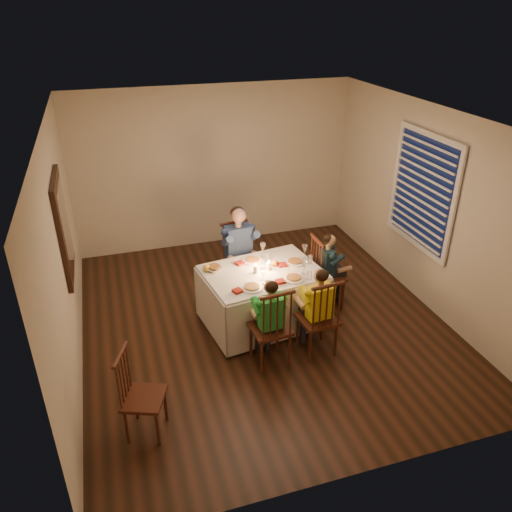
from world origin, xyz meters
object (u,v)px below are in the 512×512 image
object	(u,v)px
chair_end	(325,304)
chair_extra	(148,430)
chair_near_right	(315,350)
adult	(240,291)
serving_bowl	(214,269)
chair_near_left	(270,360)
child_yellow	(315,350)
child_green	(270,360)
dining_table	(262,286)
child_teal	(325,304)
chair_adult	(240,291)

from	to	relation	value
chair_end	chair_extra	xyz separation A→B (m)	(-2.58, -1.54, 0.00)
chair_near_right	adult	size ratio (longest dim) A/B	0.80
chair_near_right	serving_bowl	xyz separation A→B (m)	(-0.99, 0.96, 0.77)
chair_near_left	child_yellow	bearing A→B (deg)	176.30
chair_extra	child_green	bearing A→B (deg)	-45.05
chair_end	chair_near_left	bearing A→B (deg)	128.43
chair_extra	adult	bearing A→B (deg)	-13.55
dining_table	chair_near_left	world-z (taller)	dining_table
chair_near_right	adult	world-z (taller)	adult
chair_near_right	serving_bowl	world-z (taller)	serving_bowl
dining_table	child_teal	bearing A→B (deg)	-0.93
chair_adult	chair_near_right	distance (m)	1.65
serving_bowl	child_yellow	bearing A→B (deg)	-44.06
chair_adult	serving_bowl	world-z (taller)	serving_bowl
chair_adult	chair_near_left	xyz separation A→B (m)	(-0.09, -1.59, 0.00)
chair_near_left	chair_extra	world-z (taller)	chair_near_left
chair_end	serving_bowl	bearing A→B (deg)	86.84
chair_extra	child_teal	size ratio (longest dim) A/B	0.89
child_green	child_yellow	size ratio (longest dim) A/B	0.96
chair_extra	child_teal	world-z (taller)	child_teal
child_green	chair_extra	bearing A→B (deg)	18.52
adult	chair_near_left	bearing A→B (deg)	-99.05
child_yellow	chair_near_left	bearing A→B (deg)	-3.50
chair_near_left	child_green	size ratio (longest dim) A/B	0.94
chair_adult	chair_extra	size ratio (longest dim) A/B	1.08
chair_end	child_green	size ratio (longest dim) A/B	0.94
child_green	dining_table	bearing A→B (deg)	-106.79
chair_adult	serving_bowl	distance (m)	1.11
adult	child_teal	xyz separation A→B (m)	(1.03, -0.69, 0.00)
chair_extra	adult	world-z (taller)	adult
chair_near_left	adult	world-z (taller)	adult
chair_near_right	chair_extra	world-z (taller)	chair_near_right
chair_near_right	chair_extra	distance (m)	2.15
chair_adult	child_teal	xyz separation A→B (m)	(1.03, -0.69, 0.00)
adult	child_yellow	bearing A→B (deg)	-78.48
chair_adult	chair_end	distance (m)	1.24
chair_extra	child_teal	distance (m)	3.01
chair_extra	child_teal	xyz separation A→B (m)	(2.58, 1.54, 0.00)
dining_table	serving_bowl	distance (m)	0.65
chair_near_right	child_green	distance (m)	0.58
chair_adult	chair_near_right	world-z (taller)	same
adult	child_yellow	distance (m)	1.65
chair_near_left	child_green	distance (m)	0.00
dining_table	chair_near_left	size ratio (longest dim) A/B	1.54
child_green	serving_bowl	xyz separation A→B (m)	(-0.41, 0.97, 0.77)
chair_end	child_teal	distance (m)	0.00
chair_extra	child_yellow	distance (m)	2.15
adult	child_green	xyz separation A→B (m)	(-0.09, -1.59, 0.00)
chair_extra	child_green	distance (m)	1.60
chair_near_left	chair_near_right	world-z (taller)	same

